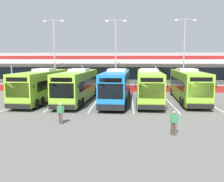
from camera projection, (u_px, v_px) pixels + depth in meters
The scene contains 19 objects.
ground_plane at pixel (111, 112), 23.00m from camera, with size 200.00×200.00×0.00m, color #605E5B.
terminal_building at pixel (120, 68), 49.22m from camera, with size 70.00×13.00×6.00m.
red_barrier_wall at pixel (117, 88), 37.27m from camera, with size 60.00×0.40×1.10m.
coach_bus_leftmost at pixel (42, 86), 28.78m from camera, with size 3.32×12.25×3.78m.
coach_bus_left_centre at pixel (78, 86), 28.44m from camera, with size 3.32×12.25×3.78m.
coach_bus_centre at pixel (116, 87), 28.00m from camera, with size 3.32×12.25×3.78m.
coach_bus_right_centre at pixel (149, 86), 28.34m from camera, with size 3.32×12.25×3.78m.
coach_bus_rightmost at pixel (188, 86), 28.82m from camera, with size 3.32×12.25×3.78m.
bay_stripe_far_west at pixel (27, 100), 29.58m from camera, with size 0.14×13.00×0.01m, color silver.
bay_stripe_west at pixel (62, 101), 29.32m from camera, with size 0.14×13.00×0.01m, color silver.
bay_stripe_mid_west at pixel (97, 101), 29.06m from camera, with size 0.14×13.00×0.01m, color silver.
bay_stripe_centre at pixel (132, 101), 28.80m from camera, with size 0.14×13.00×0.01m, color silver.
bay_stripe_mid_east at pixel (169, 102), 28.54m from camera, with size 0.14×13.00×0.01m, color silver.
bay_stripe_east at pixel (206, 102), 28.28m from camera, with size 0.14×13.00×0.01m, color silver.
pedestrian_near_bin at pixel (174, 122), 15.99m from camera, with size 0.54×0.30×1.62m.
pedestrian_approaching_bus at pixel (61, 112), 18.87m from camera, with size 0.54×0.29×1.62m.
lamp_post_west at pixel (54, 50), 39.02m from camera, with size 3.24×0.28×11.00m.
lamp_post_centre at pixel (116, 50), 38.91m from camera, with size 3.24×0.28×11.00m.
lamp_post_east at pixel (184, 50), 38.20m from camera, with size 3.24×0.28×11.00m.
Camera 1 is at (1.49, -22.49, 4.97)m, focal length 39.62 mm.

